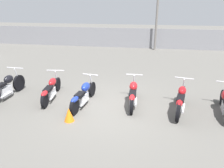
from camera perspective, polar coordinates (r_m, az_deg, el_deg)
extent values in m
plane|color=#5B5954|center=(7.82, -0.82, -6.19)|extent=(60.00, 60.00, 0.00)
cube|color=gray|center=(17.99, 5.51, 11.84)|extent=(40.00, 0.04, 1.56)
cylinder|color=slate|center=(17.22, 11.86, 19.95)|extent=(0.16, 0.16, 6.84)
cylinder|color=black|center=(9.96, -23.10, 0.25)|extent=(0.14, 0.68, 0.68)
cube|color=silver|center=(9.36, -25.99, -1.71)|extent=(0.23, 0.56, 0.37)
ellipsoid|color=black|center=(9.41, -25.42, 1.14)|extent=(0.29, 0.48, 0.31)
cube|color=black|center=(9.06, -27.30, -0.41)|extent=(0.27, 0.54, 0.10)
cylinder|color=silver|center=(9.68, -24.01, 3.87)|extent=(0.73, 0.08, 0.04)
cylinder|color=silver|center=(9.82, -23.55, 2.03)|extent=(0.07, 0.26, 0.67)
cylinder|color=silver|center=(9.20, -25.92, -2.53)|extent=(0.10, 0.58, 0.07)
cylinder|color=black|center=(9.47, -14.04, -0.02)|extent=(0.16, 0.58, 0.57)
cylinder|color=black|center=(8.09, -17.17, -3.99)|extent=(0.16, 0.58, 0.57)
cube|color=silver|center=(8.71, -15.62, -2.23)|extent=(0.26, 0.59, 0.31)
ellipsoid|color=red|center=(8.83, -15.30, 0.50)|extent=(0.31, 0.57, 0.29)
cube|color=black|center=(8.38, -16.36, -1.24)|extent=(0.30, 0.57, 0.10)
ellipsoid|color=red|center=(8.04, -17.23, -2.37)|extent=(0.25, 0.46, 0.16)
cylinder|color=silver|center=(9.18, -14.55, 3.47)|extent=(0.72, 0.12, 0.04)
cylinder|color=silver|center=(9.32, -14.29, 1.69)|extent=(0.08, 0.25, 0.62)
cylinder|color=silver|center=(8.56, -15.14, -3.02)|extent=(0.15, 0.71, 0.07)
cylinder|color=black|center=(8.69, -5.25, -1.34)|extent=(0.17, 0.58, 0.58)
cylinder|color=black|center=(7.37, -9.78, -5.79)|extent=(0.17, 0.58, 0.58)
cube|color=silver|center=(7.97, -7.54, -3.80)|extent=(0.27, 0.59, 0.32)
ellipsoid|color=navy|center=(8.06, -6.89, -0.78)|extent=(0.33, 0.55, 0.32)
cube|color=black|center=(7.63, -8.45, -2.76)|extent=(0.29, 0.48, 0.10)
ellipsoid|color=navy|center=(7.31, -9.72, -4.01)|extent=(0.25, 0.46, 0.16)
cylinder|color=silver|center=(8.39, -5.64, 2.46)|extent=(0.62, 0.11, 0.04)
cylinder|color=silver|center=(8.53, -5.44, 0.53)|extent=(0.08, 0.25, 0.62)
cylinder|color=silver|center=(7.81, -7.18, -4.75)|extent=(0.15, 0.66, 0.07)
cylinder|color=black|center=(8.58, 5.72, -1.51)|extent=(0.11, 0.62, 0.62)
cylinder|color=black|center=(7.35, 5.18, -5.48)|extent=(0.11, 0.62, 0.62)
cube|color=silver|center=(7.91, 5.44, -3.74)|extent=(0.21, 0.49, 0.34)
ellipsoid|color=red|center=(7.98, 5.62, -0.63)|extent=(0.30, 0.47, 0.34)
cube|color=black|center=(7.58, 5.42, -2.48)|extent=(0.25, 0.54, 0.10)
ellipsoid|color=red|center=(7.29, 5.27, -3.57)|extent=(0.21, 0.44, 0.16)
cylinder|color=silver|center=(8.26, 5.85, 2.46)|extent=(0.62, 0.05, 0.04)
cylinder|color=silver|center=(8.42, 5.79, 0.44)|extent=(0.06, 0.25, 0.64)
cylinder|color=silver|center=(7.81, 6.25, -4.61)|extent=(0.08, 0.63, 0.07)
cylinder|color=black|center=(8.41, 17.90, -2.74)|extent=(0.24, 0.68, 0.67)
cylinder|color=black|center=(7.16, 16.95, -6.85)|extent=(0.24, 0.68, 0.67)
cube|color=silver|center=(7.73, 17.39, -5.06)|extent=(0.30, 0.52, 0.37)
ellipsoid|color=#AD1419|center=(7.79, 17.86, -1.71)|extent=(0.36, 0.51, 0.31)
cube|color=black|center=(7.39, 17.48, -3.55)|extent=(0.35, 0.60, 0.10)
ellipsoid|color=#AD1419|center=(7.09, 17.21, -4.75)|extent=(0.29, 0.47, 0.16)
cylinder|color=silver|center=(8.08, 18.36, 1.45)|extent=(0.63, 0.17, 0.04)
cylinder|color=silver|center=(8.24, 18.13, -0.69)|extent=(0.10, 0.26, 0.67)
cylinder|color=silver|center=(7.63, 18.13, -6.06)|extent=(0.21, 0.68, 0.07)
cylinder|color=black|center=(8.88, 26.94, -3.17)|extent=(0.19, 0.58, 0.57)
cylinder|color=silver|center=(8.72, 27.31, -1.39)|extent=(0.09, 0.25, 0.62)
cone|color=orange|center=(7.04, -11.18, -7.82)|extent=(0.31, 0.31, 0.45)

